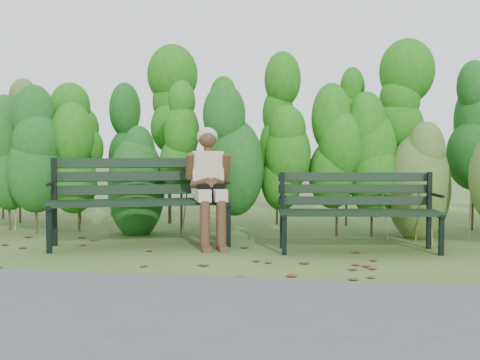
# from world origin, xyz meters

# --- Properties ---
(ground) EXTENTS (80.00, 80.00, 0.00)m
(ground) POSITION_xyz_m (0.00, 0.00, 0.00)
(ground) COLOR #314C1F
(footpath) EXTENTS (60.00, 2.50, 0.01)m
(footpath) POSITION_xyz_m (0.00, -2.20, 0.01)
(footpath) COLOR #474749
(footpath) RESTS_ON ground
(hedge_band) EXTENTS (11.04, 1.67, 2.42)m
(hedge_band) POSITION_xyz_m (0.00, 1.86, 1.26)
(hedge_band) COLOR #47381E
(hedge_band) RESTS_ON ground
(leaf_litter) EXTENTS (6.01, 2.28, 0.01)m
(leaf_litter) POSITION_xyz_m (0.35, -0.17, 0.00)
(leaf_litter) COLOR brown
(leaf_litter) RESTS_ON ground
(bench_left) EXTENTS (2.06, 1.27, 0.98)m
(bench_left) POSITION_xyz_m (-1.16, 0.57, 0.58)
(bench_left) COLOR black
(bench_left) RESTS_ON ground
(bench_right) EXTENTS (1.71, 0.76, 0.83)m
(bench_right) POSITION_xyz_m (1.22, 0.59, 0.49)
(bench_right) COLOR black
(bench_right) RESTS_ON ground
(seated_woman) EXTENTS (0.57, 0.79, 1.32)m
(seated_woman) POSITION_xyz_m (-0.39, 0.65, 0.76)
(seated_woman) COLOR beige
(seated_woman) RESTS_ON ground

